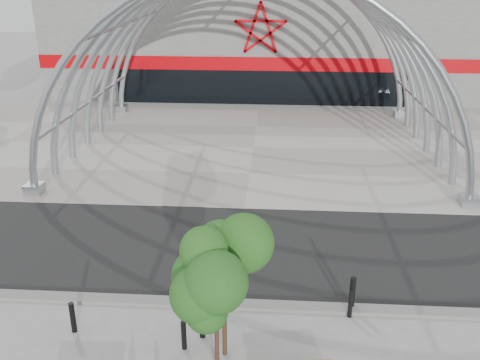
{
  "coord_description": "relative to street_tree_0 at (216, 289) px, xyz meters",
  "views": [
    {
      "loc": [
        1.27,
        -14.41,
        10.1
      ],
      "look_at": [
        0.0,
        4.0,
        2.6
      ],
      "focal_mm": 40.0,
      "sensor_mm": 36.0,
      "label": 1
    }
  ],
  "objects": [
    {
      "name": "street_tree_0",
      "position": [
        0.0,
        0.0,
        0.0
      ],
      "size": [
        1.64,
        1.64,
        3.73
      ],
      "color": "#321B14",
      "rests_on": "ground"
    },
    {
      "name": "arena_building",
      "position": [
        0.09,
        36.77,
        1.31
      ],
      "size": [
        34.0,
        15.24,
        8.0
      ],
      "color": "slate",
      "rests_on": "ground"
    },
    {
      "name": "vault_canopy",
      "position": [
        0.09,
        18.82,
        -2.66
      ],
      "size": [
        20.8,
        15.8,
        20.36
      ],
      "color": "#94999E",
      "rests_on": "ground"
    },
    {
      "name": "bollard_2",
      "position": [
        -0.6,
        1.51,
        -2.16
      ],
      "size": [
        0.17,
        0.17,
        1.05
      ],
      "primitive_type": "cylinder",
      "color": "black",
      "rests_on": "ground"
    },
    {
      "name": "kerb",
      "position": [
        0.09,
        3.07,
        -2.62
      ],
      "size": [
        60.0,
        0.5,
        0.12
      ],
      "primitive_type": "cube",
      "color": "slate",
      "rests_on": "ground"
    },
    {
      "name": "bollard_3",
      "position": [
        3.89,
        3.2,
        -2.12
      ],
      "size": [
        0.18,
        0.18,
        1.12
      ],
      "primitive_type": "cylinder",
      "color": "black",
      "rests_on": "ground"
    },
    {
      "name": "road",
      "position": [
        0.09,
        6.82,
        -2.67
      ],
      "size": [
        140.0,
        7.0,
        0.02
      ],
      "primitive_type": "cube",
      "color": "black",
      "rests_on": "ground"
    },
    {
      "name": "street_tree_1",
      "position": [
        0.12,
        0.82,
        0.09
      ],
      "size": [
        1.63,
        1.63,
        3.86
      ],
      "color": "#331A13",
      "rests_on": "ground"
    },
    {
      "name": "bollard_4",
      "position": [
        3.79,
        2.77,
        -2.24
      ],
      "size": [
        0.14,
        0.14,
        0.88
      ],
      "primitive_type": "cylinder",
      "color": "black",
      "rests_on": "ground"
    },
    {
      "name": "ground",
      "position": [
        0.09,
        3.32,
        -2.68
      ],
      "size": [
        140.0,
        140.0,
        0.0
      ],
      "primitive_type": "plane",
      "color": "gray",
      "rests_on": "ground"
    },
    {
      "name": "bollard_0",
      "position": [
        -4.42,
        1.49,
        -2.18
      ],
      "size": [
        0.16,
        0.16,
        0.99
      ],
      "primitive_type": "cylinder",
      "color": "black",
      "rests_on": "ground"
    },
    {
      "name": "forecourt",
      "position": [
        0.09,
        18.82,
        -2.66
      ],
      "size": [
        60.0,
        17.0,
        0.04
      ],
      "primitive_type": "cube",
      "color": "#9D968D",
      "rests_on": "ground"
    },
    {
      "name": "bollard_1",
      "position": [
        -1.05,
        0.97,
        -2.22
      ],
      "size": [
        0.15,
        0.15,
        0.91
      ],
      "primitive_type": "cylinder",
      "color": "black",
      "rests_on": "ground"
    }
  ]
}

